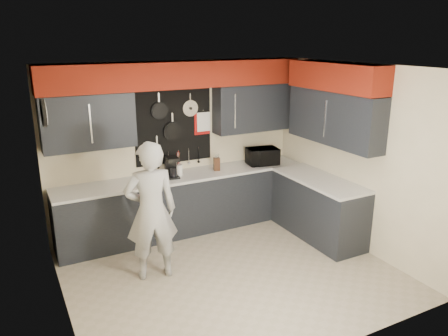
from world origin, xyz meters
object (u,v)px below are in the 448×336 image
coffee_maker (172,167)px  person (151,211)px  utensil_crock (179,170)px  knife_block (217,164)px  microwave (262,156)px

coffee_maker → person: size_ratio=0.18×
utensil_crock → person: person is taller
knife_block → person: person is taller
microwave → coffee_maker: (-1.56, 0.04, 0.03)m
knife_block → person: size_ratio=0.11×
knife_block → utensil_crock: size_ratio=1.29×
microwave → utensil_crock: 1.43m
knife_block → coffee_maker: coffee_maker is taller
knife_block → person: bearing=-128.4°
coffee_maker → microwave: bearing=3.0°
knife_block → coffee_maker: (-0.75, -0.01, 0.06)m
knife_block → coffee_maker: size_ratio=0.64×
coffee_maker → person: 1.26m
person → utensil_crock: bearing=-117.4°
knife_block → person: (-1.42, -1.05, -0.14)m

